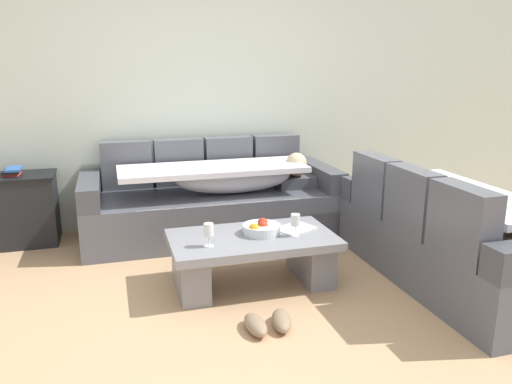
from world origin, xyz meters
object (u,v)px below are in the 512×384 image
(couch_near_window, at_px, (453,238))
(fruit_bowl, at_px, (261,228))
(couch_along_wall, at_px, (216,201))
(pair_of_shoes, at_px, (269,323))
(wine_glass_near_left, at_px, (209,231))
(wine_glass_near_right, at_px, (295,221))
(side_cabinet, at_px, (15,210))
(open_magazine, at_px, (295,228))
(book_stack_on_cabinet, at_px, (13,171))
(coffee_table, at_px, (252,254))

(couch_near_window, height_order, fruit_bowl, couch_near_window)
(couch_along_wall, bearing_deg, pair_of_shoes, -91.91)
(couch_near_window, relative_size, wine_glass_near_left, 11.90)
(wine_glass_near_right, bearing_deg, couch_along_wall, 103.81)
(side_cabinet, xyz_separation_m, pair_of_shoes, (1.72, -2.09, -0.28))
(couch_near_window, relative_size, pair_of_shoes, 6.09)
(wine_glass_near_left, height_order, open_magazine, wine_glass_near_left)
(couch_near_window, xyz_separation_m, wine_glass_near_right, (-1.16, 0.25, 0.16))
(couch_along_wall, xyz_separation_m, side_cabinet, (-1.78, 0.23, -0.01))
(side_cabinet, bearing_deg, book_stack_on_cabinet, 6.57)
(side_cabinet, bearing_deg, couch_near_window, -28.54)
(fruit_bowl, distance_m, pair_of_shoes, 0.80)
(couch_along_wall, bearing_deg, open_magazine, -71.82)
(coffee_table, relative_size, pair_of_shoes, 3.70)
(couch_along_wall, relative_size, book_stack_on_cabinet, 10.76)
(fruit_bowl, height_order, pair_of_shoes, fruit_bowl)
(couch_along_wall, height_order, side_cabinet, couch_along_wall)
(wine_glass_near_right, distance_m, book_stack_on_cabinet, 2.59)
(coffee_table, relative_size, fruit_bowl, 4.29)
(wine_glass_near_right, xyz_separation_m, open_magazine, (0.06, 0.15, -0.11))
(wine_glass_near_right, bearing_deg, open_magazine, 69.23)
(couch_near_window, xyz_separation_m, fruit_bowl, (-1.38, 0.37, 0.08))
(couch_along_wall, height_order, book_stack_on_cabinet, couch_along_wall)
(book_stack_on_cabinet, bearing_deg, wine_glass_near_right, -36.13)
(side_cabinet, bearing_deg, wine_glass_near_left, -46.88)
(fruit_bowl, distance_m, wine_glass_near_right, 0.26)
(couch_along_wall, distance_m, couch_near_window, 2.14)
(wine_glass_near_right, relative_size, open_magazine, 0.59)
(open_magazine, bearing_deg, fruit_bowl, 163.44)
(coffee_table, distance_m, side_cabinet, 2.31)
(coffee_table, bearing_deg, wine_glass_near_right, -17.12)
(couch_along_wall, xyz_separation_m, wine_glass_near_left, (-0.32, -1.33, 0.17))
(wine_glass_near_right, distance_m, pair_of_shoes, 0.82)
(couch_along_wall, distance_m, open_magazine, 1.21)
(wine_glass_near_right, distance_m, side_cabinet, 2.60)
(wine_glass_near_left, height_order, book_stack_on_cabinet, book_stack_on_cabinet)
(fruit_bowl, bearing_deg, wine_glass_near_right, -28.67)
(pair_of_shoes, bearing_deg, coffee_table, 82.78)
(wine_glass_near_right, bearing_deg, pair_of_shoes, -123.67)
(coffee_table, bearing_deg, open_magazine, 9.61)
(side_cabinet, distance_m, book_stack_on_cabinet, 0.35)
(couch_near_window, xyz_separation_m, open_magazine, (-1.10, 0.40, 0.05))
(fruit_bowl, xyz_separation_m, pair_of_shoes, (-0.16, -0.69, -0.38))
(couch_along_wall, relative_size, fruit_bowl, 8.44)
(coffee_table, distance_m, wine_glass_near_left, 0.45)
(couch_near_window, bearing_deg, couch_along_wall, 43.68)
(coffee_table, height_order, pair_of_shoes, coffee_table)
(couch_along_wall, relative_size, wine_glass_near_left, 14.24)
(coffee_table, distance_m, fruit_bowl, 0.20)
(couch_near_window, height_order, side_cabinet, couch_near_window)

